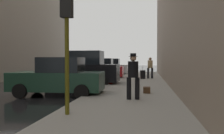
{
  "coord_description": "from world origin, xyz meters",
  "views": [
    {
      "loc": [
        6.69,
        -11.75,
        1.69
      ],
      "look_at": [
        4.35,
        5.18,
        1.17
      ],
      "focal_mm": 40.0,
      "sensor_mm": 36.0,
      "label": 1
    }
  ],
  "objects_px": {
    "duffel_bag": "(147,90)",
    "parked_silver_sedan": "(109,67)",
    "parked_red_hatchback": "(100,69)",
    "traffic_light": "(67,21)",
    "rolling_suitcase": "(143,74)",
    "parked_black_suv": "(84,70)",
    "parked_dark_green_sedan": "(58,78)",
    "pedestrian_with_fedora": "(133,74)",
    "pedestrian_in_tan_coat": "(150,67)",
    "fire_hydrant": "(111,78)"
  },
  "relations": [
    {
      "from": "duffel_bag",
      "to": "parked_silver_sedan",
      "type": "bearing_deg",
      "value": 104.8
    },
    {
      "from": "parked_red_hatchback",
      "to": "traffic_light",
      "type": "xyz_separation_m",
      "value": [
        1.85,
        -14.67,
        1.91
      ]
    },
    {
      "from": "parked_red_hatchback",
      "to": "duffel_bag",
      "type": "bearing_deg",
      "value": -67.52
    },
    {
      "from": "rolling_suitcase",
      "to": "parked_black_suv",
      "type": "bearing_deg",
      "value": -132.48
    },
    {
      "from": "parked_dark_green_sedan",
      "to": "parked_red_hatchback",
      "type": "xyz_separation_m",
      "value": [
        0.0,
        10.31,
        0.0
      ]
    },
    {
      "from": "parked_dark_green_sedan",
      "to": "parked_silver_sedan",
      "type": "height_order",
      "value": "same"
    },
    {
      "from": "parked_silver_sedan",
      "to": "pedestrian_with_fedora",
      "type": "relative_size",
      "value": 2.37
    },
    {
      "from": "parked_silver_sedan",
      "to": "duffel_bag",
      "type": "bearing_deg",
      "value": -75.2
    },
    {
      "from": "pedestrian_with_fedora",
      "to": "pedestrian_in_tan_coat",
      "type": "bearing_deg",
      "value": 85.8
    },
    {
      "from": "pedestrian_with_fedora",
      "to": "rolling_suitcase",
      "type": "xyz_separation_m",
      "value": [
        0.21,
        10.44,
        -0.65
      ]
    },
    {
      "from": "parked_black_suv",
      "to": "pedestrian_with_fedora",
      "type": "bearing_deg",
      "value": -60.79
    },
    {
      "from": "parked_red_hatchback",
      "to": "duffel_bag",
      "type": "distance_m",
      "value": 10.65
    },
    {
      "from": "parked_silver_sedan",
      "to": "duffel_bag",
      "type": "relative_size",
      "value": 9.56
    },
    {
      "from": "parked_silver_sedan",
      "to": "traffic_light",
      "type": "distance_m",
      "value": 20.41
    },
    {
      "from": "parked_dark_green_sedan",
      "to": "duffel_bag",
      "type": "xyz_separation_m",
      "value": [
        4.07,
        0.48,
        -0.56
      ]
    },
    {
      "from": "parked_silver_sedan",
      "to": "traffic_light",
      "type": "xyz_separation_m",
      "value": [
        1.85,
        -20.24,
        1.91
      ]
    },
    {
      "from": "parked_black_suv",
      "to": "pedestrian_in_tan_coat",
      "type": "distance_m",
      "value": 6.42
    },
    {
      "from": "parked_dark_green_sedan",
      "to": "parked_red_hatchback",
      "type": "relative_size",
      "value": 1.01
    },
    {
      "from": "parked_black_suv",
      "to": "pedestrian_with_fedora",
      "type": "height_order",
      "value": "parked_black_suv"
    },
    {
      "from": "parked_silver_sedan",
      "to": "parked_dark_green_sedan",
      "type": "bearing_deg",
      "value": -90.0
    },
    {
      "from": "pedestrian_with_fedora",
      "to": "duffel_bag",
      "type": "height_order",
      "value": "pedestrian_with_fedora"
    },
    {
      "from": "parked_silver_sedan",
      "to": "parked_red_hatchback",
      "type": "bearing_deg",
      "value": -90.0
    },
    {
      "from": "parked_silver_sedan",
      "to": "rolling_suitcase",
      "type": "height_order",
      "value": "parked_silver_sedan"
    },
    {
      "from": "fire_hydrant",
      "to": "pedestrian_with_fedora",
      "type": "height_order",
      "value": "pedestrian_with_fedora"
    },
    {
      "from": "pedestrian_in_tan_coat",
      "to": "duffel_bag",
      "type": "bearing_deg",
      "value": -91.8
    },
    {
      "from": "parked_black_suv",
      "to": "parked_silver_sedan",
      "type": "distance_m",
      "value": 11.02
    },
    {
      "from": "pedestrian_in_tan_coat",
      "to": "parked_silver_sedan",
      "type": "bearing_deg",
      "value": 124.64
    },
    {
      "from": "parked_black_suv",
      "to": "pedestrian_with_fedora",
      "type": "distance_m",
      "value": 7.26
    },
    {
      "from": "parked_silver_sedan",
      "to": "traffic_light",
      "type": "height_order",
      "value": "traffic_light"
    },
    {
      "from": "parked_silver_sedan",
      "to": "fire_hydrant",
      "type": "bearing_deg",
      "value": -80.99
    },
    {
      "from": "traffic_light",
      "to": "rolling_suitcase",
      "type": "distance_m",
      "value": 13.64
    },
    {
      "from": "parked_silver_sedan",
      "to": "traffic_light",
      "type": "bearing_deg",
      "value": -84.77
    },
    {
      "from": "parked_dark_green_sedan",
      "to": "traffic_light",
      "type": "xyz_separation_m",
      "value": [
        1.85,
        -4.36,
        1.91
      ]
    },
    {
      "from": "fire_hydrant",
      "to": "parked_black_suv",
      "type": "bearing_deg",
      "value": 168.74
    },
    {
      "from": "fire_hydrant",
      "to": "duffel_bag",
      "type": "bearing_deg",
      "value": -60.59
    },
    {
      "from": "traffic_light",
      "to": "duffel_bag",
      "type": "xyz_separation_m",
      "value": [
        2.22,
        4.84,
        -2.47
      ]
    },
    {
      "from": "parked_black_suv",
      "to": "parked_red_hatchback",
      "type": "height_order",
      "value": "parked_black_suv"
    },
    {
      "from": "parked_dark_green_sedan",
      "to": "pedestrian_with_fedora",
      "type": "xyz_separation_m",
      "value": [
        3.54,
        -1.48,
        0.29
      ]
    },
    {
      "from": "pedestrian_in_tan_coat",
      "to": "rolling_suitcase",
      "type": "relative_size",
      "value": 1.64
    },
    {
      "from": "parked_black_suv",
      "to": "parked_silver_sedan",
      "type": "relative_size",
      "value": 1.1
    },
    {
      "from": "pedestrian_in_tan_coat",
      "to": "pedestrian_with_fedora",
      "type": "height_order",
      "value": "pedestrian_with_fedora"
    },
    {
      "from": "parked_red_hatchback",
      "to": "fire_hydrant",
      "type": "distance_m",
      "value": 6.1
    },
    {
      "from": "fire_hydrant",
      "to": "duffel_bag",
      "type": "xyz_separation_m",
      "value": [
        2.27,
        -4.02,
        -0.21
      ]
    },
    {
      "from": "fire_hydrant",
      "to": "rolling_suitcase",
      "type": "xyz_separation_m",
      "value": [
        1.95,
        4.46,
        -0.01
      ]
    },
    {
      "from": "rolling_suitcase",
      "to": "duffel_bag",
      "type": "xyz_separation_m",
      "value": [
        0.31,
        -8.48,
        -0.2
      ]
    },
    {
      "from": "parked_dark_green_sedan",
      "to": "fire_hydrant",
      "type": "xyz_separation_m",
      "value": [
        1.8,
        4.5,
        -0.35
      ]
    },
    {
      "from": "parked_red_hatchback",
      "to": "pedestrian_in_tan_coat",
      "type": "height_order",
      "value": "pedestrian_in_tan_coat"
    },
    {
      "from": "rolling_suitcase",
      "to": "fire_hydrant",
      "type": "bearing_deg",
      "value": -113.64
    },
    {
      "from": "parked_dark_green_sedan",
      "to": "fire_hydrant",
      "type": "bearing_deg",
      "value": 68.16
    },
    {
      "from": "pedestrian_in_tan_coat",
      "to": "pedestrian_with_fedora",
      "type": "bearing_deg",
      "value": -94.2
    }
  ]
}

